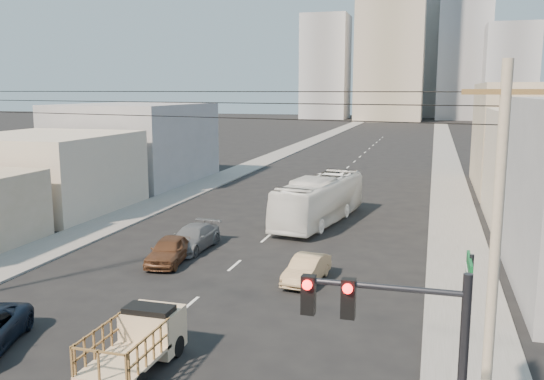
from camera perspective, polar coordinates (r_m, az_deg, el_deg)
The scene contains 19 objects.
sidewalk_left at distance 87.53m, azimuth 1.22°, elevation 3.74°, with size 3.50×180.00×0.12m, color slate.
sidewalk_right at distance 84.78m, azimuth 16.81°, elevation 3.13°, with size 3.50×180.00×0.12m, color slate.
lane_dashes at distance 68.64m, azimuth 7.16°, elevation 1.94°, with size 0.15×104.00×0.01m.
flatbed_pickup at distance 20.50m, azimuth -13.16°, elevation -14.12°, with size 1.95×4.41×1.90m.
city_bus at distance 41.14m, azimuth 4.72°, elevation -0.96°, with size 2.78×11.88×3.31m, color white.
sedan_brown at distance 32.05m, azimuth -10.15°, elevation -5.90°, with size 1.72×4.28×1.46m, color brown.
sedan_tan at distance 28.66m, azimuth 3.46°, elevation -7.83°, with size 1.37×3.92×1.29m, color tan.
sedan_grey at distance 34.58m, azimuth -7.86°, elevation -4.71°, with size 1.97×4.85×1.41m, color slate.
traffic_signal at distance 11.96m, azimuth 13.22°, elevation -16.47°, with size 3.23×0.35×6.00m.
green_sign at distance 16.75m, azimuth 18.84°, elevation -10.19°, with size 0.18×1.60×5.00m.
utility_pole at distance 13.96m, azimuth 21.07°, elevation -8.11°, with size 1.80×0.24×10.00m.
overhead_wires at distance 18.70m, azimuth -17.03°, elevation 8.30°, with size 23.01×5.02×0.72m.
bldg_left_mid at distance 48.46m, azimuth -21.31°, elevation 1.65°, with size 11.00×12.00×6.00m, color beige.
bldg_left_far at distance 61.15m, azimuth -13.29°, elevation 4.56°, with size 12.00×16.00×8.00m, color gray.
high_rise_tower at distance 185.94m, azimuth 11.77°, elevation 16.01°, with size 20.00×20.00×60.00m, color tan.
midrise_ne at distance 199.70m, azimuth 18.44°, elevation 12.40°, with size 16.00×16.00×40.00m, color gray.
midrise_nw at distance 197.72m, azimuth 5.34°, elevation 12.01°, with size 15.00×15.00×34.00m, color gray.
midrise_back at distance 214.67m, azimuth 15.02°, elevation 12.88°, with size 18.00×18.00×44.00m, color gray.
midrise_east at distance 180.42m, azimuth 22.48°, elevation 10.58°, with size 14.00×14.00×28.00m, color gray.
Camera 1 is at (10.07, -14.25, 9.33)m, focal length 38.00 mm.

